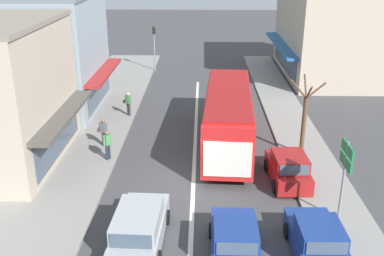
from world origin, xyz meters
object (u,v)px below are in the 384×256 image
at_px(parked_sedan_kerb_front, 318,243).
at_px(directional_road_sign, 346,163).
at_px(city_bus, 228,114).
at_px(pedestrian_with_handbag_near, 128,102).
at_px(parked_hatchback_kerb_second, 288,169).
at_px(traffic_light_downstreet, 154,41).
at_px(sedan_adjacent_lane_trail, 235,244).
at_px(street_tree_right, 304,120).
at_px(pedestrian_far_walker, 104,131).
at_px(wagon_queue_far_back, 139,228).
at_px(pedestrian_browsing_midblock, 107,143).

xyz_separation_m(parked_sedan_kerb_front, directional_road_sign, (1.47, 2.47, 2.04)).
xyz_separation_m(city_bus, parked_sedan_kerb_front, (2.76, -10.48, -1.22)).
bearing_deg(city_bus, pedestrian_with_handbag_near, 145.64).
xyz_separation_m(parked_hatchback_kerb_second, traffic_light_downstreet, (-8.67, 21.58, 2.15)).
bearing_deg(directional_road_sign, pedestrian_with_handbag_near, 130.72).
bearing_deg(parked_hatchback_kerb_second, city_bus, 120.71).
height_order(sedan_adjacent_lane_trail, parked_sedan_kerb_front, same).
bearing_deg(pedestrian_with_handbag_near, directional_road_sign, -49.28).
relative_size(street_tree_right, pedestrian_far_walker, 2.72).
distance_m(city_bus, parked_sedan_kerb_front, 10.91).
relative_size(city_bus, parked_sedan_kerb_front, 2.60).
distance_m(sedan_adjacent_lane_trail, traffic_light_downstreet, 28.26).
xyz_separation_m(sedan_adjacent_lane_trail, traffic_light_downstreet, (-5.70, 27.60, 2.19)).
relative_size(parked_hatchback_kerb_second, pedestrian_with_handbag_near, 2.31).
height_order(directional_road_sign, pedestrian_with_handbag_near, directional_road_sign).
xyz_separation_m(wagon_queue_far_back, pedestrian_far_walker, (-3.23, 9.05, 0.32)).
distance_m(parked_sedan_kerb_front, street_tree_right, 9.16).
height_order(street_tree_right, pedestrian_far_walker, street_tree_right).
bearing_deg(parked_hatchback_kerb_second, wagon_queue_far_back, -141.42).
height_order(parked_sedan_kerb_front, pedestrian_with_handbag_near, pedestrian_with_handbag_near).
height_order(wagon_queue_far_back, directional_road_sign, directional_road_sign).
bearing_deg(directional_road_sign, traffic_light_downstreet, 112.15).
bearing_deg(wagon_queue_far_back, pedestrian_far_walker, 109.63).
relative_size(parked_sedan_kerb_front, pedestrian_browsing_midblock, 2.59).
xyz_separation_m(city_bus, pedestrian_browsing_midblock, (-6.49, -2.52, -0.81)).
bearing_deg(pedestrian_with_handbag_near, pedestrian_far_walker, -96.48).
relative_size(directional_road_sign, pedestrian_with_handbag_near, 2.21).
distance_m(sedan_adjacent_lane_trail, pedestrian_with_handbag_near, 16.26).
bearing_deg(pedestrian_far_walker, city_bus, 6.01).
distance_m(directional_road_sign, pedestrian_with_handbag_near, 16.49).
height_order(city_bus, wagon_queue_far_back, city_bus).
relative_size(street_tree_right, pedestrian_browsing_midblock, 2.72).
distance_m(directional_road_sign, pedestrian_far_walker, 13.53).
height_order(sedan_adjacent_lane_trail, pedestrian_with_handbag_near, pedestrian_with_handbag_near).
bearing_deg(directional_road_sign, city_bus, 117.85).
height_order(traffic_light_downstreet, pedestrian_far_walker, traffic_light_downstreet).
relative_size(pedestrian_with_handbag_near, pedestrian_far_walker, 1.00).
relative_size(street_tree_right, pedestrian_with_handbag_near, 2.72).
bearing_deg(wagon_queue_far_back, pedestrian_browsing_midblock, 110.04).
bearing_deg(pedestrian_with_handbag_near, pedestrian_browsing_midblock, -90.10).
bearing_deg(wagon_queue_far_back, traffic_light_downstreet, 94.52).
xyz_separation_m(directional_road_sign, pedestrian_with_handbag_near, (-10.71, 12.44, -1.64)).
relative_size(pedestrian_browsing_midblock, pedestrian_far_walker, 1.00).
xyz_separation_m(wagon_queue_far_back, directional_road_sign, (8.07, 1.78, 1.96)).
height_order(sedan_adjacent_lane_trail, directional_road_sign, directional_road_sign).
xyz_separation_m(traffic_light_downstreet, directional_road_sign, (10.19, -25.02, -0.15)).
relative_size(city_bus, pedestrian_far_walker, 6.73).
distance_m(traffic_light_downstreet, directional_road_sign, 27.02).
relative_size(parked_hatchback_kerb_second, directional_road_sign, 1.04).
height_order(parked_sedan_kerb_front, directional_road_sign, directional_road_sign).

